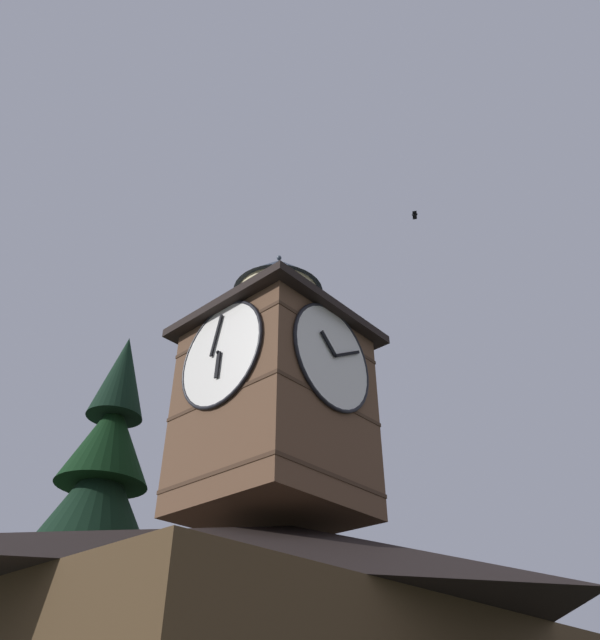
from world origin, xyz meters
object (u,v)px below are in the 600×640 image
(flying_bird_high, at_px, (415,214))
(clock_tower, at_px, (276,391))
(pine_tree_behind, at_px, (82,582))
(moon, at_px, (25,587))

(flying_bird_high, bearing_deg, clock_tower, -18.77)
(pine_tree_behind, xyz_separation_m, flying_bird_high, (-7.18, 8.04, 14.06))
(moon, xyz_separation_m, flying_bird_high, (7.64, 43.64, 8.17))
(pine_tree_behind, height_order, flying_bird_high, flying_bird_high)
(clock_tower, relative_size, flying_bird_high, 16.90)
(moon, bearing_deg, clock_tower, 72.03)
(flying_bird_high, bearing_deg, pine_tree_behind, -48.23)
(moon, bearing_deg, pine_tree_behind, 67.39)
(clock_tower, distance_m, flying_bird_high, 11.51)
(pine_tree_behind, bearing_deg, flying_bird_high, 131.77)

